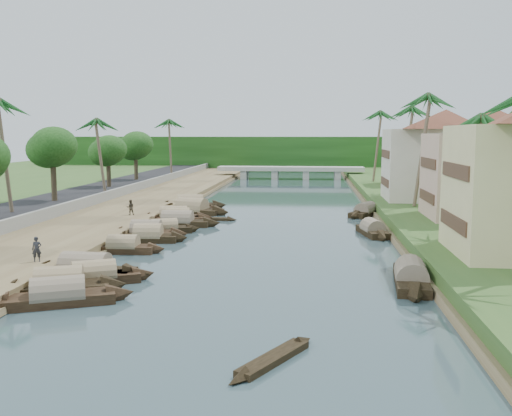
# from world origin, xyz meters

# --- Properties ---
(ground) EXTENTS (220.00, 220.00, 0.00)m
(ground) POSITION_xyz_m (0.00, 0.00, 0.00)
(ground) COLOR #32474C
(ground) RESTS_ON ground
(left_bank) EXTENTS (10.00, 180.00, 0.80)m
(left_bank) POSITION_xyz_m (-16.00, 20.00, 0.40)
(left_bank) COLOR brown
(left_bank) RESTS_ON ground
(right_bank) EXTENTS (16.00, 180.00, 1.20)m
(right_bank) POSITION_xyz_m (19.00, 20.00, 0.60)
(right_bank) COLOR #315321
(right_bank) RESTS_ON ground
(road) EXTENTS (8.00, 180.00, 1.40)m
(road) POSITION_xyz_m (-24.50, 20.00, 0.70)
(road) COLOR black
(road) RESTS_ON ground
(retaining_wall) EXTENTS (0.40, 180.00, 1.10)m
(retaining_wall) POSITION_xyz_m (-20.20, 20.00, 1.35)
(retaining_wall) COLOR gray
(retaining_wall) RESTS_ON left_bank
(treeline) EXTENTS (120.00, 14.00, 8.00)m
(treeline) POSITION_xyz_m (0.00, 100.00, 4.00)
(treeline) COLOR #14380F
(treeline) RESTS_ON ground
(bridge) EXTENTS (28.00, 4.00, 2.40)m
(bridge) POSITION_xyz_m (0.00, 72.00, 1.72)
(bridge) COLOR #9E9E94
(bridge) RESTS_ON ground
(building_mid) EXTENTS (14.11, 14.11, 9.70)m
(building_mid) POSITION_xyz_m (19.99, 14.00, 6.13)
(building_mid) COLOR tan
(building_mid) RESTS_ON right_bank
(building_far) EXTENTS (15.59, 15.59, 10.20)m
(building_far) POSITION_xyz_m (18.99, 28.00, 6.38)
(building_far) COLOR beige
(building_far) RESTS_ON right_bank
(building_distant) EXTENTS (12.62, 12.62, 9.20)m
(building_distant) POSITION_xyz_m (19.99, 48.00, 5.88)
(building_distant) COLOR beige
(building_distant) RESTS_ON right_bank
(sampan_0) EXTENTS (7.80, 4.52, 2.08)m
(sampan_0) POSITION_xyz_m (-8.70, -11.21, 0.41)
(sampan_0) COLOR black
(sampan_0) RESTS_ON ground
(sampan_1) EXTENTS (7.54, 3.89, 2.20)m
(sampan_1) POSITION_xyz_m (-9.52, -9.26, 0.42)
(sampan_1) COLOR black
(sampan_1) RESTS_ON ground
(sampan_2) EXTENTS (7.13, 4.50, 1.95)m
(sampan_2) POSITION_xyz_m (-8.43, -7.06, 0.41)
(sampan_2) COLOR black
(sampan_2) RESTS_ON ground
(sampan_3) EXTENTS (8.48, 2.33, 2.25)m
(sampan_3) POSITION_xyz_m (-9.53, -5.59, 0.42)
(sampan_3) COLOR black
(sampan_3) RESTS_ON ground
(sampan_4) EXTENTS (6.39, 1.68, 1.86)m
(sampan_4) POSITION_xyz_m (-9.60, 1.60, 0.41)
(sampan_4) COLOR black
(sampan_4) RESTS_ON ground
(sampan_5) EXTENTS (6.66, 2.19, 2.11)m
(sampan_5) POSITION_xyz_m (-9.00, 6.01, 0.41)
(sampan_5) COLOR black
(sampan_5) RESTS_ON ground
(sampan_6) EXTENTS (7.30, 2.08, 2.17)m
(sampan_6) POSITION_xyz_m (-9.71, 7.85, 0.42)
(sampan_6) COLOR black
(sampan_6) RESTS_ON ground
(sampan_7) EXTENTS (6.51, 3.78, 1.80)m
(sampan_7) POSITION_xyz_m (-8.69, 9.90, 0.40)
(sampan_7) COLOR black
(sampan_7) RESTS_ON ground
(sampan_8) EXTENTS (6.94, 3.16, 2.11)m
(sampan_8) POSITION_xyz_m (-8.92, 15.90, 0.41)
(sampan_8) COLOR black
(sampan_8) RESTS_ON ground
(sampan_9) EXTENTS (8.43, 1.88, 2.14)m
(sampan_9) POSITION_xyz_m (-8.50, 14.03, 0.41)
(sampan_9) COLOR black
(sampan_9) RESTS_ON ground
(sampan_10) EXTENTS (8.16, 2.97, 2.21)m
(sampan_10) POSITION_xyz_m (-9.61, 17.05, 0.42)
(sampan_10) COLOR black
(sampan_10) RESTS_ON ground
(sampan_11) EXTENTS (9.34, 4.68, 2.58)m
(sampan_11) POSITION_xyz_m (-8.91, 22.64, 0.42)
(sampan_11) COLOR black
(sampan_11) RESTS_ON ground
(sampan_12) EXTENTS (8.34, 2.30, 1.99)m
(sampan_12) POSITION_xyz_m (-9.48, 23.49, 0.41)
(sampan_12) COLOR black
(sampan_12) RESTS_ON ground
(sampan_13) EXTENTS (8.84, 3.35, 2.35)m
(sampan_13) POSITION_xyz_m (-10.05, 27.04, 0.42)
(sampan_13) COLOR black
(sampan_13) RESTS_ON ground
(sampan_14) EXTENTS (2.51, 8.97, 2.15)m
(sampan_14) POSITION_xyz_m (9.91, -5.42, 0.41)
(sampan_14) COLOR black
(sampan_14) RESTS_ON ground
(sampan_15) EXTENTS (2.81, 7.24, 1.94)m
(sampan_15) POSITION_xyz_m (9.40, 10.89, 0.41)
(sampan_15) COLOR black
(sampan_15) RESTS_ON ground
(sampan_16) EXTENTS (5.03, 7.86, 2.00)m
(sampan_16) POSITION_xyz_m (9.92, 22.98, 0.41)
(sampan_16) COLOR black
(sampan_16) RESTS_ON ground
(canoe_0) EXTENTS (3.44, 5.25, 0.74)m
(canoe_0) POSITION_xyz_m (2.74, -17.49, 0.10)
(canoe_0) COLOR black
(canoe_0) RESTS_ON ground
(canoe_1) EXTENTS (4.64, 1.86, 0.74)m
(canoe_1) POSITION_xyz_m (-9.10, -6.62, 0.10)
(canoe_1) COLOR black
(canoe_1) RESTS_ON ground
(canoe_2) EXTENTS (5.50, 1.24, 0.79)m
(canoe_2) POSITION_xyz_m (-6.03, 18.01, 0.10)
(canoe_2) COLOR black
(canoe_2) RESTS_ON ground
(palm_1) EXTENTS (3.20, 3.20, 10.23)m
(palm_1) POSITION_xyz_m (16.00, 5.39, 9.69)
(palm_1) COLOR brown
(palm_1) RESTS_ON ground
(palm_2) EXTENTS (3.20, 3.20, 12.86)m
(palm_2) POSITION_xyz_m (15.00, 21.75, 12.24)
(palm_2) COLOR brown
(palm_2) RESTS_ON ground
(palm_3) EXTENTS (3.20, 3.20, 12.32)m
(palm_3) POSITION_xyz_m (16.00, 36.72, 11.71)
(palm_3) COLOR brown
(palm_3) RESTS_ON ground
(palm_5) EXTENTS (3.20, 3.20, 11.82)m
(palm_5) POSITION_xyz_m (-24.00, 12.04, 11.43)
(palm_5) COLOR brown
(palm_5) RESTS_ON ground
(palm_6) EXTENTS (3.20, 3.20, 10.50)m
(palm_6) POSITION_xyz_m (-22.00, 30.89, 10.15)
(palm_6) COLOR brown
(palm_6) RESTS_ON ground
(palm_7) EXTENTS (3.20, 3.20, 12.37)m
(palm_7) POSITION_xyz_m (14.00, 53.03, 11.76)
(palm_7) COLOR brown
(palm_7) RESTS_ON ground
(palm_8) EXTENTS (3.20, 3.20, 11.12)m
(palm_8) POSITION_xyz_m (-20.50, 59.73, 10.74)
(palm_8) COLOR brown
(palm_8) RESTS_ON ground
(tree_3) EXTENTS (4.93, 4.93, 7.82)m
(tree_3) POSITION_xyz_m (-24.00, 21.38, 7.10)
(tree_3) COLOR #4C3F2B
(tree_3) RESTS_ON ground
(tree_4) EXTENTS (4.72, 4.72, 6.86)m
(tree_4) POSITION_xyz_m (-24.00, 38.34, 6.24)
(tree_4) COLOR #4C3F2B
(tree_4) RESTS_ON ground
(tree_5) EXTENTS (5.09, 5.09, 7.46)m
(tree_5) POSITION_xyz_m (-24.00, 50.80, 6.68)
(tree_5) COLOR #4C3F2B
(tree_5) RESTS_ON ground
(tree_6) EXTENTS (4.61, 4.61, 6.92)m
(tree_6) POSITION_xyz_m (24.00, 31.90, 6.13)
(tree_6) COLOR #4C3F2B
(tree_6) RESTS_ON ground
(person_near) EXTENTS (0.67, 0.57, 1.56)m
(person_near) POSITION_xyz_m (-12.80, -5.17, 1.58)
(person_near) COLOR #222429
(person_near) RESTS_ON left_bank
(person_far) EXTENTS (0.88, 0.79, 1.50)m
(person_far) POSITION_xyz_m (-13.50, 15.39, 1.55)
(person_far) COLOR #352F25
(person_far) RESTS_ON left_bank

